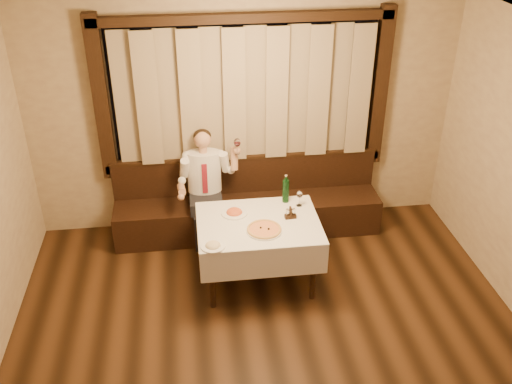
{
  "coord_description": "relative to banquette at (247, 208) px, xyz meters",
  "views": [
    {
      "loc": [
        -0.66,
        -3.21,
        3.96
      ],
      "look_at": [
        0.0,
        1.9,
        1.0
      ],
      "focal_mm": 40.0,
      "sensor_mm": 36.0,
      "label": 1
    }
  ],
  "objects": [
    {
      "name": "green_bottle",
      "position": [
        0.35,
        -0.65,
        0.59
      ],
      "size": [
        0.07,
        0.07,
        0.33
      ],
      "rotation": [
        0.0,
        0.0,
        0.36
      ],
      "color": "#0F4818",
      "rests_on": "dining_table"
    },
    {
      "name": "pasta_cream",
      "position": [
        -0.5,
        -1.4,
        0.48
      ],
      "size": [
        0.24,
        0.24,
        0.08
      ],
      "rotation": [
        0.0,
        0.0,
        -0.03
      ],
      "color": "white",
      "rests_on": "dining_table"
    },
    {
      "name": "room",
      "position": [
        -0.0,
        -1.75,
        1.19
      ],
      "size": [
        5.01,
        6.01,
        2.81
      ],
      "color": "black",
      "rests_on": "ground"
    },
    {
      "name": "table_wine_glass",
      "position": [
        0.48,
        -0.76,
        0.58
      ],
      "size": [
        0.07,
        0.07,
        0.18
      ],
      "rotation": [
        0.0,
        0.0,
        -0.3
      ],
      "color": "white",
      "rests_on": "dining_table"
    },
    {
      "name": "pasta_red",
      "position": [
        -0.23,
        -0.83,
        0.48
      ],
      "size": [
        0.28,
        0.28,
        0.09
      ],
      "rotation": [
        0.0,
        0.0,
        -0.3
      ],
      "color": "white",
      "rests_on": "dining_table"
    },
    {
      "name": "dining_table",
      "position": [
        0.0,
        -1.02,
        0.34
      ],
      "size": [
        1.27,
        0.97,
        0.76
      ],
      "color": "black",
      "rests_on": "ground"
    },
    {
      "name": "cruet_caddy",
      "position": [
        0.34,
        -0.99,
        0.49
      ],
      "size": [
        0.12,
        0.07,
        0.13
      ],
      "rotation": [
        0.0,
        0.0,
        0.09
      ],
      "color": "black",
      "rests_on": "dining_table"
    },
    {
      "name": "pizza",
      "position": [
        0.04,
        -1.19,
        0.46
      ],
      "size": [
        0.37,
        0.37,
        0.04
      ],
      "rotation": [
        0.0,
        0.0,
        0.17
      ],
      "color": "white",
      "rests_on": "dining_table"
    },
    {
      "name": "banquette",
      "position": [
        0.0,
        0.0,
        0.0
      ],
      "size": [
        3.2,
        0.61,
        0.94
      ],
      "color": "black",
      "rests_on": "ground"
    },
    {
      "name": "seated_man",
      "position": [
        -0.5,
        -0.09,
        0.49
      ],
      "size": [
        0.74,
        0.55,
        1.37
      ],
      "color": "black",
      "rests_on": "ground"
    }
  ]
}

